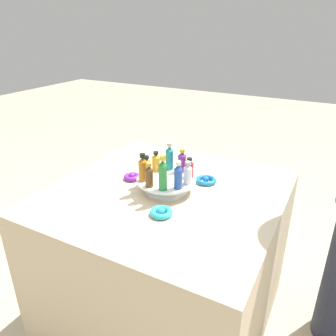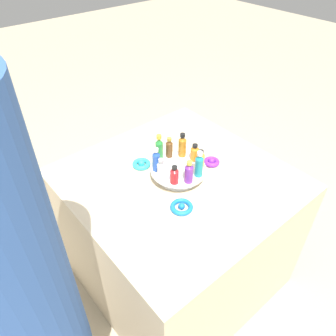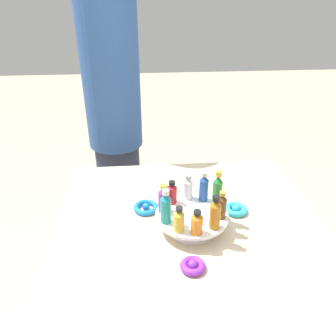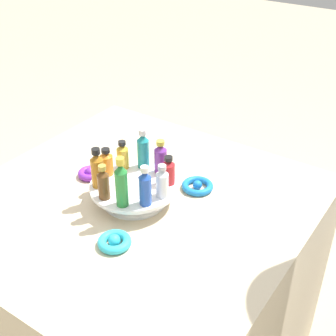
# 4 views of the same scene
# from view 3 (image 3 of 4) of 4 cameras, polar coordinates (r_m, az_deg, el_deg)

# --- Properties ---
(party_table) EXTENTS (0.99, 0.99, 0.78)m
(party_table) POSITION_cam_3_polar(r_m,az_deg,el_deg) (1.50, 3.51, -21.84)
(party_table) COLOR beige
(party_table) RESTS_ON ground_plane
(display_stand) EXTENTS (0.26, 0.26, 0.06)m
(display_stand) POSITION_cam_3_polar(r_m,az_deg,el_deg) (1.20, 4.11, -8.88)
(display_stand) COLOR white
(display_stand) RESTS_ON party_table
(bottle_green) EXTENTS (0.04, 0.04, 0.15)m
(bottle_green) POSITION_cam_3_polar(r_m,az_deg,el_deg) (1.19, 8.59, -3.97)
(bottle_green) COLOR #288438
(bottle_green) RESTS_ON display_stand
(bottle_blue) EXTENTS (0.03, 0.03, 0.12)m
(bottle_blue) POSITION_cam_3_polar(r_m,az_deg,el_deg) (1.23, 6.25, -3.37)
(bottle_blue) COLOR #234CAD
(bottle_blue) RESTS_ON display_stand
(bottle_clear) EXTENTS (0.04, 0.04, 0.10)m
(bottle_clear) POSITION_cam_3_polar(r_m,az_deg,el_deg) (1.24, 3.32, -3.44)
(bottle_clear) COLOR silver
(bottle_clear) RESTS_ON display_stand
(bottle_red) EXTENTS (0.04, 0.04, 0.09)m
(bottle_red) POSITION_cam_3_polar(r_m,az_deg,el_deg) (1.22, 0.68, -4.34)
(bottle_red) COLOR #B21E23
(bottle_red) RESTS_ON display_stand
(bottle_purple) EXTENTS (0.04, 0.04, 0.11)m
(bottle_purple) POSITION_cam_3_polar(r_m,az_deg,el_deg) (1.17, -0.78, -5.44)
(bottle_purple) COLOR #702D93
(bottle_purple) RESTS_ON display_stand
(bottle_teal) EXTENTS (0.04, 0.04, 0.13)m
(bottle_teal) POSITION_cam_3_polar(r_m,az_deg,el_deg) (1.11, -0.40, -6.89)
(bottle_teal) COLOR teal
(bottle_teal) RESTS_ON display_stand
(bottle_gold) EXTENTS (0.04, 0.04, 0.09)m
(bottle_gold) POSITION_cam_3_polar(r_m,az_deg,el_deg) (1.09, 1.92, -9.04)
(bottle_gold) COLOR gold
(bottle_gold) RESTS_ON display_stand
(bottle_orange) EXTENTS (0.04, 0.04, 0.09)m
(bottle_orange) POSITION_cam_3_polar(r_m,az_deg,el_deg) (1.08, 5.28, -9.49)
(bottle_orange) COLOR orange
(bottle_orange) RESTS_ON display_stand
(bottle_amber) EXTENTS (0.04, 0.04, 0.13)m
(bottle_amber) POSITION_cam_3_polar(r_m,az_deg,el_deg) (1.10, 8.21, -7.84)
(bottle_amber) COLOR #AD6B19
(bottle_amber) RESTS_ON display_stand
(bottle_brown) EXTENTS (0.03, 0.03, 0.11)m
(bottle_brown) POSITION_cam_3_polar(r_m,az_deg,el_deg) (1.16, 9.33, -6.51)
(bottle_brown) COLOR brown
(bottle_brown) RESTS_ON display_stand
(ribbon_bow_blue) EXTENTS (0.10, 0.10, 0.03)m
(ribbon_bow_blue) POSITION_cam_3_polar(r_m,az_deg,el_deg) (1.30, -3.85, -6.86)
(ribbon_bow_blue) COLOR blue
(ribbon_bow_blue) RESTS_ON party_table
(ribbon_bow_purple) EXTENTS (0.08, 0.08, 0.03)m
(ribbon_bow_purple) POSITION_cam_3_polar(r_m,az_deg,el_deg) (1.06, 4.33, -16.61)
(ribbon_bow_purple) COLOR purple
(ribbon_bow_purple) RESTS_ON party_table
(ribbon_bow_teal) EXTENTS (0.09, 0.09, 0.03)m
(ribbon_bow_teal) POSITION_cam_3_polar(r_m,az_deg,el_deg) (1.32, 11.72, -7.03)
(ribbon_bow_teal) COLOR #2DB7CC
(ribbon_bow_teal) RESTS_ON party_table
(person_figure) EXTENTS (0.30, 0.30, 1.79)m
(person_figure) POSITION_cam_3_polar(r_m,az_deg,el_deg) (1.88, -9.32, 8.51)
(person_figure) COLOR #282D42
(person_figure) RESTS_ON ground_plane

